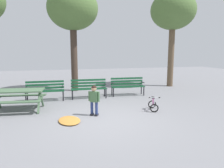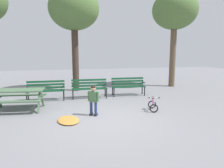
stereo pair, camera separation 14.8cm
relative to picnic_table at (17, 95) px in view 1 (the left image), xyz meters
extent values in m
plane|color=gray|center=(2.79, -1.70, -0.59)|extent=(36.00, 36.00, 0.00)
cube|color=#4C6B4C|center=(0.00, 0.00, 0.15)|extent=(1.88, 0.96, 0.05)
cube|color=#4C6B4C|center=(-0.06, -0.55, -0.14)|extent=(1.82, 0.44, 0.04)
cube|color=#4C6B4C|center=(0.06, 0.55, -0.14)|extent=(1.82, 0.44, 0.04)
cube|color=#4C6B4C|center=(0.75, -0.34, -0.24)|extent=(0.12, 0.57, 0.76)
cube|color=#4C6B4C|center=(0.80, 0.16, -0.24)|extent=(0.12, 0.57, 0.76)
cube|color=#4C6B4C|center=(0.77, -0.09, -0.17)|extent=(0.21, 1.10, 0.04)
cube|color=#144728|center=(0.88, 1.42, -0.15)|extent=(1.60, 0.12, 0.03)
cube|color=#144728|center=(0.87, 1.30, -0.15)|extent=(1.60, 0.12, 0.03)
cube|color=#144728|center=(0.87, 1.18, -0.15)|extent=(1.60, 0.12, 0.03)
cube|color=#144728|center=(0.87, 1.06, -0.15)|extent=(1.60, 0.12, 0.03)
cube|color=#144728|center=(0.88, 1.46, -0.05)|extent=(1.60, 0.09, 0.09)
cube|color=#144728|center=(0.88, 1.46, 0.08)|extent=(1.60, 0.09, 0.09)
cube|color=#144728|center=(0.88, 1.46, 0.21)|extent=(1.60, 0.09, 0.09)
cylinder|color=black|center=(1.62, 1.06, -0.37)|extent=(0.05, 0.05, 0.44)
cylinder|color=black|center=(1.63, 1.42, -0.37)|extent=(0.05, 0.05, 0.44)
cube|color=black|center=(1.62, 1.24, 0.03)|extent=(0.05, 0.40, 0.03)
cylinder|color=black|center=(0.12, 1.11, -0.37)|extent=(0.05, 0.05, 0.44)
cylinder|color=black|center=(0.13, 1.47, -0.37)|extent=(0.05, 0.05, 0.44)
cube|color=black|center=(0.12, 1.29, 0.03)|extent=(0.05, 0.40, 0.03)
cube|color=#144728|center=(2.78, 1.46, -0.15)|extent=(1.60, 0.14, 0.03)
cube|color=#144728|center=(2.77, 1.34, -0.15)|extent=(1.60, 0.14, 0.03)
cube|color=#144728|center=(2.77, 1.22, -0.15)|extent=(1.60, 0.14, 0.03)
cube|color=#144728|center=(2.76, 1.10, -0.15)|extent=(1.60, 0.14, 0.03)
cube|color=#144728|center=(2.78, 1.50, -0.05)|extent=(1.60, 0.12, 0.09)
cube|color=#144728|center=(2.78, 1.50, 0.08)|extent=(1.60, 0.12, 0.09)
cube|color=#144728|center=(2.78, 1.50, 0.21)|extent=(1.60, 0.12, 0.09)
cylinder|color=black|center=(3.51, 1.09, -0.37)|extent=(0.05, 0.05, 0.44)
cylinder|color=black|center=(3.53, 1.45, -0.37)|extent=(0.05, 0.05, 0.44)
cube|color=black|center=(3.52, 1.27, 0.03)|extent=(0.06, 0.40, 0.03)
cylinder|color=black|center=(2.02, 1.16, -0.37)|extent=(0.05, 0.05, 0.44)
cylinder|color=black|center=(2.03, 1.52, -0.37)|extent=(0.05, 0.05, 0.44)
cube|color=black|center=(2.02, 1.34, 0.03)|extent=(0.06, 0.40, 0.03)
cube|color=#144728|center=(4.68, 1.56, -0.15)|extent=(1.60, 0.17, 0.03)
cube|color=#144728|center=(4.68, 1.44, -0.15)|extent=(1.60, 0.17, 0.03)
cube|color=#144728|center=(4.67, 1.32, -0.15)|extent=(1.60, 0.17, 0.03)
cube|color=#144728|center=(4.66, 1.20, -0.15)|extent=(1.60, 0.17, 0.03)
cube|color=#144728|center=(4.69, 1.60, -0.05)|extent=(1.60, 0.15, 0.09)
cube|color=#144728|center=(4.69, 1.60, 0.08)|extent=(1.60, 0.15, 0.09)
cube|color=#144728|center=(4.69, 1.60, 0.21)|extent=(1.60, 0.15, 0.09)
cylinder|color=black|center=(5.41, 1.17, -0.37)|extent=(0.05, 0.05, 0.44)
cylinder|color=black|center=(5.43, 1.53, -0.37)|extent=(0.05, 0.05, 0.44)
cube|color=black|center=(5.42, 1.35, 0.03)|extent=(0.07, 0.40, 0.03)
cylinder|color=black|center=(3.91, 1.27, -0.37)|extent=(0.05, 0.05, 0.44)
cylinder|color=black|center=(3.94, 1.63, -0.37)|extent=(0.05, 0.05, 0.44)
cube|color=black|center=(3.93, 1.45, 0.03)|extent=(0.07, 0.40, 0.03)
cylinder|color=navy|center=(2.62, -1.30, -0.36)|extent=(0.09, 0.09, 0.47)
cube|color=black|center=(2.62, -1.30, -0.56)|extent=(0.16, 0.18, 0.06)
cylinder|color=navy|center=(2.48, -1.22, -0.36)|extent=(0.09, 0.09, 0.47)
cube|color=black|center=(2.48, -1.22, -0.56)|extent=(0.16, 0.18, 0.06)
cube|color=#477047|center=(2.55, -1.26, 0.05)|extent=(0.28, 0.25, 0.35)
sphere|color=tan|center=(2.55, -1.26, 0.32)|extent=(0.17, 0.17, 0.17)
sphere|color=black|center=(2.55, -1.26, 0.35)|extent=(0.16, 0.16, 0.16)
cylinder|color=#477047|center=(2.69, -1.34, 0.06)|extent=(0.07, 0.07, 0.33)
cylinder|color=#477047|center=(2.41, -1.18, 0.06)|extent=(0.07, 0.07, 0.33)
torus|color=black|center=(4.64, -1.46, -0.44)|extent=(0.30, 0.13, 0.30)
cylinder|color=silver|center=(4.64, -1.46, -0.44)|extent=(0.06, 0.05, 0.04)
torus|color=black|center=(4.80, -0.96, -0.44)|extent=(0.30, 0.13, 0.30)
cylinder|color=silver|center=(4.80, -0.96, -0.44)|extent=(0.06, 0.05, 0.04)
torus|color=white|center=(4.91, -1.00, -0.54)|extent=(0.11, 0.06, 0.11)
torus|color=white|center=(4.70, -0.93, -0.54)|extent=(0.11, 0.06, 0.11)
cylinder|color=pink|center=(4.70, -1.29, -0.27)|extent=(0.13, 0.30, 0.32)
cylinder|color=pink|center=(4.75, -1.13, -0.29)|extent=(0.06, 0.08, 0.27)
cylinder|color=pink|center=(4.77, -1.06, -0.43)|extent=(0.09, 0.20, 0.05)
cylinder|color=silver|center=(4.65, -1.44, -0.28)|extent=(0.05, 0.08, 0.32)
cylinder|color=pink|center=(4.70, -1.27, -0.17)|extent=(0.13, 0.32, 0.05)
cube|color=black|center=(4.75, -1.12, -0.14)|extent=(0.14, 0.19, 0.04)
cylinder|color=silver|center=(4.65, -1.42, -0.07)|extent=(0.33, 0.13, 0.02)
cylinder|color=black|center=(4.82, -1.47, -0.07)|extent=(0.06, 0.05, 0.04)
cylinder|color=black|center=(4.49, -1.37, -0.07)|extent=(0.06, 0.05, 0.04)
ellipsoid|color=#C68438|center=(1.71, -1.64, -0.56)|extent=(0.78, 1.00, 0.07)
cylinder|color=#423328|center=(2.32, 3.33, 1.10)|extent=(0.35, 0.35, 3.39)
ellipsoid|color=#517038|center=(2.32, 3.33, 3.69)|extent=(2.60, 2.60, 2.20)
cylinder|color=brown|center=(8.06, 3.27, 1.19)|extent=(0.35, 0.35, 3.56)
ellipsoid|color=#517038|center=(8.06, 3.27, 3.86)|extent=(2.60, 2.60, 2.20)
camera|label=1|loc=(1.41, -7.73, 1.53)|focal=32.66mm
camera|label=2|loc=(1.55, -7.76, 1.53)|focal=32.66mm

